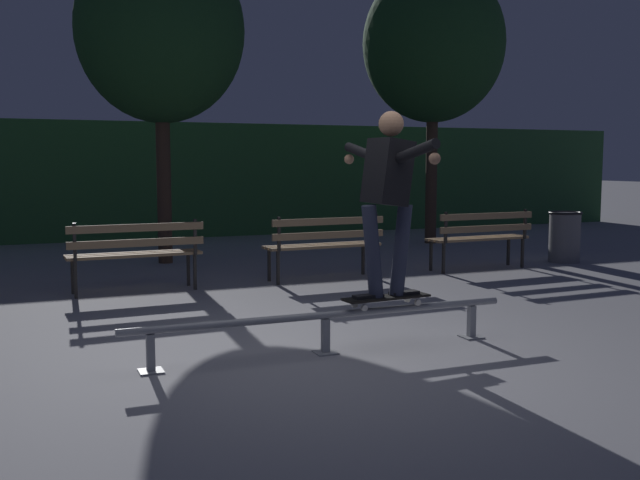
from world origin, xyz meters
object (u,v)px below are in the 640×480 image
skateboard (386,298)px  tree_behind_benches (160,31)px  trash_can (565,236)px  skateboarder (388,188)px  park_bench_right_center (325,240)px  tree_far_right (433,45)px  grind_rail (325,322)px  park_bench_rightmost (481,234)px  park_bench_left_center (135,249)px

skateboard → tree_behind_benches: (-0.77, 5.98, 3.13)m
trash_can → skateboarder: bearing=-144.2°
skateboarder → park_bench_right_center: skateboarder is taller
skateboarder → tree_far_right: tree_far_right is taller
skateboarder → tree_behind_benches: bearing=97.4°
grind_rail → park_bench_rightmost: 5.22m
park_bench_left_center → tree_far_right: 7.74m
grind_rail → park_bench_rightmost: bearing=41.3°
tree_behind_benches → trash_can: 7.03m
tree_behind_benches → tree_far_right: bearing=9.3°
tree_far_right → park_bench_left_center: bearing=-151.0°
park_bench_left_center → tree_far_right: (6.14, 3.40, 3.26)m
park_bench_left_center → park_bench_right_center: size_ratio=1.00×
park_bench_left_center → park_bench_rightmost: (4.94, 0.00, 0.00)m
grind_rail → park_bench_right_center: park_bench_right_center is taller
park_bench_right_center → trash_can: park_bench_right_center is taller
park_bench_left_center → park_bench_right_center: (2.47, 0.00, 0.00)m
grind_rail → park_bench_rightmost: (3.91, 3.44, 0.27)m
skateboard → park_bench_left_center: 3.79m
skateboarder → park_bench_rightmost: skateboarder is taller
tree_behind_benches → skateboard: bearing=-82.6°
grind_rail → skateboarder: skateboarder is taller
skateboard → grind_rail: bearing=-180.0°
skateboarder → skateboard: bearing=-175.5°
tree_behind_benches → park_bench_left_center: bearing=-107.9°
tree_far_right → park_bench_rightmost: bearing=-109.3°
skateboard → tree_behind_benches: tree_behind_benches is taller
skateboard → trash_can: bearing=35.8°
trash_can → skateboard: bearing=-144.2°
skateboarder → park_bench_left_center: skateboarder is taller
park_bench_left_center → tree_behind_benches: bearing=72.1°
skateboarder → trash_can: (5.07, 3.66, -0.95)m
skateboarder → trash_can: skateboarder is taller
park_bench_right_center → tree_far_right: size_ratio=0.31×
skateboard → tree_behind_benches: 6.79m
grind_rail → skateboarder: size_ratio=2.15×
skateboarder → grind_rail: bearing=-180.0°
park_bench_right_center → skateboard: bearing=-104.3°
tree_behind_benches → skateboarder: bearing=-82.6°
park_bench_rightmost → tree_far_right: bearing=70.7°
park_bench_left_center → tree_behind_benches: 4.03m
park_bench_left_center → trash_can: (6.67, 0.22, -0.12)m
skateboarder → tree_far_right: (4.54, 6.84, 2.44)m
skateboard → tree_far_right: bearing=56.4°
tree_far_right → trash_can: size_ratio=6.62×
park_bench_right_center → park_bench_rightmost: size_ratio=1.00×
park_bench_left_center → tree_behind_benches: size_ratio=0.33×
grind_rail → park_bench_rightmost: park_bench_rightmost is taller
park_bench_rightmost → tree_behind_benches: tree_behind_benches is taller
skateboard → park_bench_left_center: bearing=114.8°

